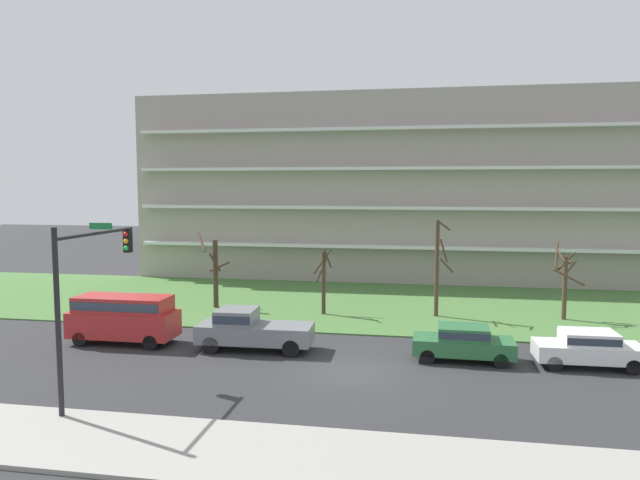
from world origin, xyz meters
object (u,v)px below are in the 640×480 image
object	(u,v)px
tree_right	(565,281)
pickup_gray_center_left	(250,329)
sedan_green_center_right	(463,341)
van_red_near_right	(124,315)
tree_far_left	(215,271)
tree_center	(438,267)
tree_left	(324,280)
sedan_white_near_left	(588,347)
traffic_signal_mast	(86,281)

from	to	relation	value
tree_right	pickup_gray_center_left	world-z (taller)	tree_right
sedan_green_center_right	van_red_near_right	bearing A→B (deg)	1.07
van_red_near_right	tree_right	bearing A→B (deg)	-158.80
tree_far_left	tree_right	bearing A→B (deg)	0.94
tree_far_left	tree_right	xyz separation A→B (m)	(20.94, 0.34, -0.09)
tree_center	van_red_near_right	distance (m)	17.59
sedan_green_center_right	van_red_near_right	world-z (taller)	van_red_near_right
tree_left	van_red_near_right	distance (m)	11.75
tree_right	sedan_white_near_left	world-z (taller)	tree_right
tree_center	sedan_green_center_right	bearing A→B (deg)	-83.55
tree_left	sedan_white_near_left	world-z (taller)	tree_left
tree_far_left	traffic_signal_mast	bearing A→B (deg)	-85.76
tree_far_left	tree_center	bearing A→B (deg)	-0.49
van_red_near_right	pickup_gray_center_left	bearing A→B (deg)	179.46
tree_far_left	pickup_gray_center_left	world-z (taller)	tree_far_left
tree_far_left	tree_center	distance (m)	13.80
tree_left	sedan_white_near_left	distance (m)	15.19
tree_left	traffic_signal_mast	size ratio (longest dim) A/B	0.64
tree_center	tree_right	bearing A→B (deg)	3.69
pickup_gray_center_left	van_red_near_right	size ratio (longest dim) A/B	1.05
van_red_near_right	traffic_signal_mast	world-z (taller)	traffic_signal_mast
tree_left	tree_far_left	bearing A→B (deg)	174.80
traffic_signal_mast	pickup_gray_center_left	bearing A→B (deg)	63.16
tree_left	traffic_signal_mast	world-z (taller)	traffic_signal_mast
tree_right	traffic_signal_mast	world-z (taller)	traffic_signal_mast
tree_far_left	tree_center	xyz separation A→B (m)	(13.78, -0.12, 0.64)
pickup_gray_center_left	sedan_green_center_right	world-z (taller)	pickup_gray_center_left
sedan_green_center_right	traffic_signal_mast	world-z (taller)	traffic_signal_mast
tree_left	tree_center	bearing A→B (deg)	4.49
tree_right	tree_far_left	bearing A→B (deg)	-179.06
tree_center	traffic_signal_mast	bearing A→B (deg)	-128.41
tree_right	tree_center	bearing A→B (deg)	-176.31
sedan_green_center_right	pickup_gray_center_left	bearing A→B (deg)	1.11
tree_far_left	sedan_white_near_left	world-z (taller)	tree_far_left
tree_right	traffic_signal_mast	size ratio (longest dim) A/B	0.71
tree_left	sedan_green_center_right	bearing A→B (deg)	-46.04
sedan_white_near_left	pickup_gray_center_left	size ratio (longest dim) A/B	0.81
tree_far_left	tree_center	size ratio (longest dim) A/B	0.82
tree_far_left	van_red_near_right	bearing A→B (deg)	-100.17
tree_left	van_red_near_right	size ratio (longest dim) A/B	0.79
sedan_white_near_left	van_red_near_right	bearing A→B (deg)	-1.35
tree_far_left	pickup_gray_center_left	bearing A→B (deg)	-60.15
tree_left	van_red_near_right	world-z (taller)	tree_left
tree_far_left	traffic_signal_mast	distance (m)	16.17
tree_center	traffic_signal_mast	distance (m)	20.32
van_red_near_right	tree_far_left	bearing A→B (deg)	-100.65
tree_left	sedan_green_center_right	size ratio (longest dim) A/B	0.93
tree_right	sedan_green_center_right	size ratio (longest dim) A/B	1.02
tree_center	van_red_near_right	bearing A→B (deg)	-151.06
tree_far_left	sedan_green_center_right	distance (m)	17.13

